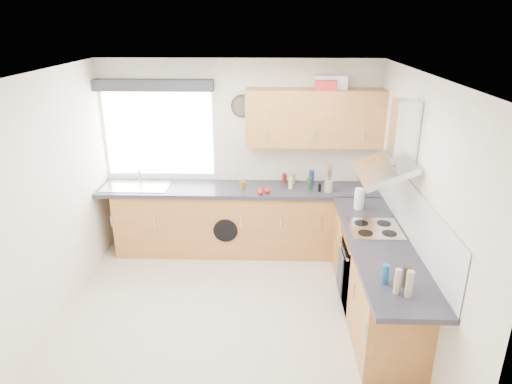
{
  "coord_description": "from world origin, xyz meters",
  "views": [
    {
      "loc": [
        0.4,
        -4.01,
        2.96
      ],
      "look_at": [
        0.25,
        0.85,
        1.1
      ],
      "focal_mm": 32.0,
      "sensor_mm": 36.0,
      "label": 1
    }
  ],
  "objects_px": {
    "oven": "(371,270)",
    "upper_cabinets": "(314,118)",
    "washing_machine": "(228,221)",
    "extractor_hood": "(393,149)"
  },
  "relations": [
    {
      "from": "extractor_hood",
      "to": "washing_machine",
      "type": "distance_m",
      "value": 2.52
    },
    {
      "from": "oven",
      "to": "washing_machine",
      "type": "bearing_deg",
      "value": 143.64
    },
    {
      "from": "oven",
      "to": "washing_machine",
      "type": "xyz_separation_m",
      "value": [
        -1.65,
        1.21,
        0.0
      ]
    },
    {
      "from": "oven",
      "to": "upper_cabinets",
      "type": "height_order",
      "value": "upper_cabinets"
    },
    {
      "from": "extractor_hood",
      "to": "upper_cabinets",
      "type": "distance_m",
      "value": 1.48
    },
    {
      "from": "upper_cabinets",
      "to": "washing_machine",
      "type": "distance_m",
      "value": 1.76
    },
    {
      "from": "extractor_hood",
      "to": "washing_machine",
      "type": "relative_size",
      "value": 0.91
    },
    {
      "from": "oven",
      "to": "washing_machine",
      "type": "relative_size",
      "value": 0.99
    },
    {
      "from": "washing_machine",
      "to": "oven",
      "type": "bearing_deg",
      "value": -36.23
    },
    {
      "from": "upper_cabinets",
      "to": "washing_machine",
      "type": "bearing_deg",
      "value": -174.26
    }
  ]
}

